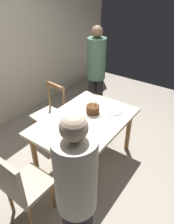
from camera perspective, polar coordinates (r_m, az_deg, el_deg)
ground at (r=3.33m, az=-0.51°, el=-12.84°), size 6.40×6.40×0.00m
dining_table at (r=2.90m, az=-0.58°, el=-3.70°), size 1.41×0.98×0.75m
birthday_cake at (r=2.95m, az=1.57°, el=0.55°), size 0.28×0.28×0.19m
plate_near_celebrant at (r=2.49m, az=-1.76°, el=-7.88°), size 0.22×0.22×0.01m
plate_far_side at (r=2.91m, az=-4.91°, el=-1.24°), size 0.22×0.22×0.01m
plate_near_guest at (r=3.05m, az=7.48°, el=0.31°), size 0.22×0.22×0.01m
fork_near_celebrant at (r=2.40m, az=-4.23°, el=-9.87°), size 0.18×0.05×0.01m
fork_far_side at (r=2.81m, az=-6.87°, el=-2.82°), size 0.18×0.04×0.01m
fork_near_guest at (r=2.93m, az=6.13°, el=-1.17°), size 0.18×0.04×0.01m
chair_spindle_back at (r=3.53m, az=-9.99°, el=-0.78°), size 0.48×0.48×0.95m
chair_upholstered at (r=2.45m, az=-17.26°, el=-18.16°), size 0.46×0.45×0.95m
person_celebrant at (r=1.77m, az=-2.85°, el=-20.74°), size 0.32×0.32×1.68m
person_guest at (r=3.81m, az=2.49°, el=11.25°), size 0.32×0.32×1.73m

